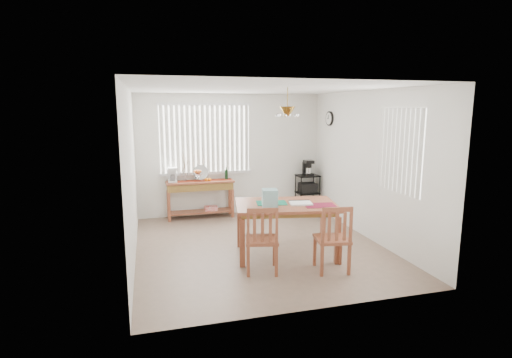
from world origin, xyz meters
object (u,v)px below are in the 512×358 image
object	(u,v)px
sideboard	(201,190)
chair_left	(262,240)
dining_table	(286,210)
chair_right	(333,239)
cart_items	(308,168)
wire_cart	(307,189)

from	to	relation	value
sideboard	chair_left	distance (m)	3.13
dining_table	chair_right	distance (m)	0.94
sideboard	cart_items	distance (m)	2.43
sideboard	cart_items	size ratio (longest dim) A/B	4.19
cart_items	dining_table	xyz separation A→B (m)	(-1.40, -2.51, -0.24)
sideboard	dining_table	bearing A→B (deg)	-68.37
sideboard	chair_left	bearing A→B (deg)	-81.81
chair_right	sideboard	bearing A→B (deg)	113.10
sideboard	chair_left	xyz separation A→B (m)	(0.45, -3.10, -0.12)
dining_table	chair_right	xyz separation A→B (m)	(0.42, -0.80, -0.26)
wire_cart	chair_left	bearing A→B (deg)	-122.54
wire_cart	dining_table	xyz separation A→B (m)	(-1.40, -2.50, 0.24)
wire_cart	dining_table	distance (m)	2.87
cart_items	chair_left	xyz separation A→B (m)	(-1.96, -3.08, -0.49)
chair_left	dining_table	bearing A→B (deg)	45.67
cart_items	dining_table	bearing A→B (deg)	-119.20
chair_left	cart_items	bearing A→B (deg)	57.53
dining_table	chair_right	world-z (taller)	chair_right
wire_cart	chair_right	size ratio (longest dim) A/B	0.83
dining_table	chair_left	xyz separation A→B (m)	(-0.56, -0.57, -0.26)
chair_left	chair_right	xyz separation A→B (m)	(0.97, -0.23, 0.00)
dining_table	wire_cart	bearing A→B (deg)	60.72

